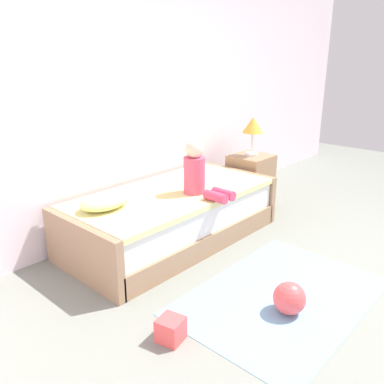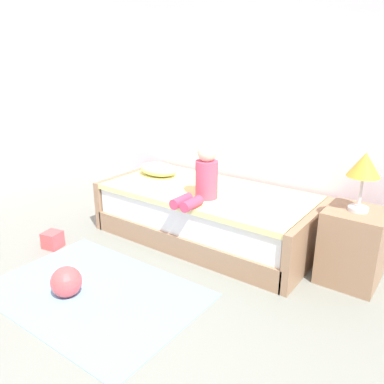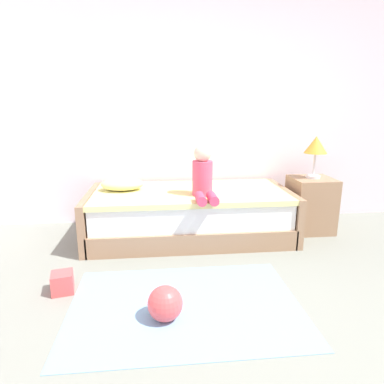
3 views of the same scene
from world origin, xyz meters
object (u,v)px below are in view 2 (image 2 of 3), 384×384
toy_ball (66,282)px  toy_block (53,240)px  child_figure (204,177)px  pillow (158,169)px  table_lamp (364,168)px  bed (207,215)px  nightstand (352,246)px

toy_ball → toy_block: 0.86m
child_figure → toy_block: size_ratio=3.30×
child_figure → pillow: bearing=157.9°
child_figure → pillow: (-0.81, 0.33, -0.14)m
pillow → table_lamp: bearing=-2.0°
bed → toy_block: bed is taller
bed → toy_ball: 1.47m
nightstand → pillow: bearing=178.0°
toy_ball → pillow: bearing=104.6°
child_figure → toy_ball: 1.40m
bed → nightstand: size_ratio=3.52×
table_lamp → toy_ball: bearing=-138.3°
bed → toy_block: 1.48m
nightstand → child_figure: 1.33m
nightstand → toy_ball: nightstand is taller
bed → table_lamp: bearing=1.2°
child_figure → toy_block: bearing=-145.6°
toy_ball → nightstand: bearing=41.7°
table_lamp → pillow: bearing=178.0°
bed → child_figure: bearing=-64.3°
bed → table_lamp: size_ratio=4.69×
bed → toy_ball: (-0.30, -1.44, -0.13)m
bed → nightstand: (1.35, 0.03, 0.05)m
toy_ball → bed: bearing=78.3°
table_lamp → child_figure: bearing=-168.3°
pillow → toy_block: bearing=-107.6°
table_lamp → pillow: (-2.05, 0.07, -0.37)m
pillow → toy_ball: size_ratio=1.90×
child_figure → pillow: 0.88m
bed → child_figure: child_figure is taller
bed → pillow: bearing=171.9°
child_figure → toy_ball: child_figure is taller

